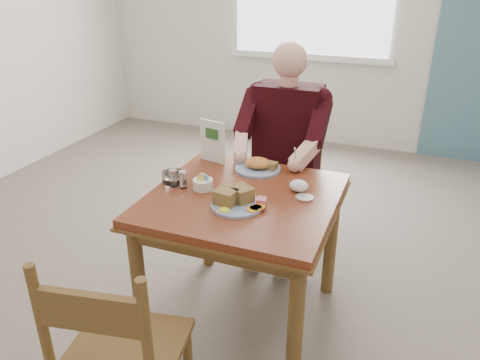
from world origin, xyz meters
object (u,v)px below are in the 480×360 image
at_px(chair_far, 286,182).
at_px(chair_near, 119,358).
at_px(far_plate, 259,166).
at_px(diner, 284,139).
at_px(table, 243,215).
at_px(near_plate, 237,200).

distance_m(chair_far, chair_near, 1.70).
distance_m(chair_far, far_plate, 0.56).
relative_size(chair_near, diner, 0.69).
bearing_deg(chair_near, diner, 85.14).
bearing_deg(chair_far, chair_near, -94.60).
height_order(table, chair_near, chair_near).
bearing_deg(table, chair_near, -98.62).
relative_size(diner, far_plate, 4.79).
relative_size(table, diner, 0.66).
xyz_separation_m(diner, far_plate, (-0.03, -0.38, -0.03)).
distance_m(near_plate, far_plate, 0.44).
relative_size(table, chair_near, 0.97).
distance_m(diner, far_plate, 0.39).
xyz_separation_m(table, far_plate, (-0.03, 0.32, 0.14)).
bearing_deg(far_plate, chair_far, 86.11).
xyz_separation_m(chair_far, far_plate, (-0.03, -0.47, 0.30)).
xyz_separation_m(table, near_plate, (0.01, -0.12, 0.14)).
distance_m(chair_far, diner, 0.34).
bearing_deg(chair_far, diner, -89.99).
distance_m(chair_near, near_plate, 0.85).
bearing_deg(diner, chair_near, -94.86).
bearing_deg(near_plate, diner, 90.78).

